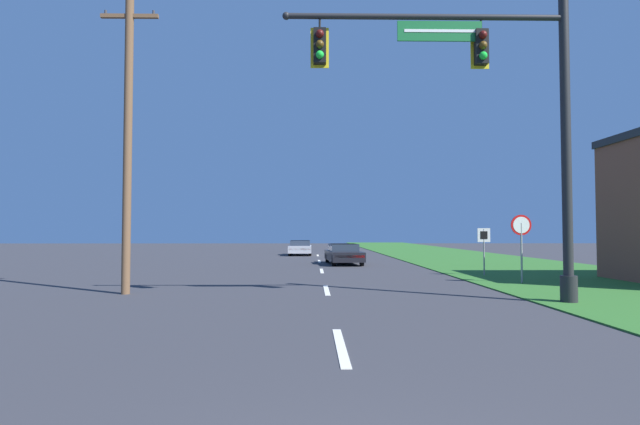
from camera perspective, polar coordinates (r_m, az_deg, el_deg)
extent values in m
cube|color=#2D6626|center=(34.26, 17.84, -5.28)|extent=(10.00, 110.00, 0.04)
cube|color=silver|center=(8.62, 2.38, -15.01)|extent=(0.16, 2.80, 0.01)
cube|color=silver|center=(16.51, 0.75, -8.85)|extent=(0.16, 2.80, 0.01)
cube|color=silver|center=(24.47, 0.19, -6.69)|extent=(0.16, 2.80, 0.01)
cube|color=silver|center=(32.45, -0.09, -5.59)|extent=(0.16, 2.80, 0.01)
cube|color=silver|center=(40.44, -0.26, -4.92)|extent=(0.16, 2.80, 0.01)
cylinder|color=#232326|center=(15.04, 26.56, -7.80)|extent=(0.44, 0.44, 0.70)
cylinder|color=#232326|center=(15.14, 26.31, 6.70)|extent=(0.26, 0.26, 8.32)
cylinder|color=#232326|center=(14.84, 11.97, 21.03)|extent=(7.58, 0.16, 0.16)
sphere|color=#232326|center=(14.53, -3.89, 21.50)|extent=(0.21, 0.21, 0.21)
cube|color=#196B33|center=(14.78, 13.50, 19.49)|extent=(2.30, 0.06, 0.55)
cube|color=white|center=(14.75, 13.54, 19.54)|extent=(1.94, 0.01, 0.08)
cylinder|color=black|center=(14.45, -0.03, 20.89)|extent=(0.06, 0.06, 0.35)
cube|color=yellow|center=(14.33, -0.04, 18.29)|extent=(0.50, 0.03, 1.11)
cube|color=black|center=(14.21, -0.03, 18.48)|extent=(0.34, 0.24, 0.95)
sphere|color=#4C0F0C|center=(14.18, -0.02, 19.76)|extent=(0.22, 0.22, 0.22)
sphere|color=#51380F|center=(14.08, -0.02, 18.68)|extent=(0.22, 0.22, 0.22)
sphere|color=green|center=(13.98, -0.02, 17.59)|extent=(0.22, 0.22, 0.22)
cylinder|color=black|center=(15.17, 17.92, 19.85)|extent=(0.06, 0.06, 0.35)
cube|color=yellow|center=(15.05, 17.78, 17.37)|extent=(0.50, 0.03, 1.11)
cube|color=black|center=(14.93, 17.96, 17.54)|extent=(0.34, 0.24, 0.95)
sphere|color=#4C0F0C|center=(14.91, 18.13, 18.74)|extent=(0.22, 0.22, 0.22)
sphere|color=#51380F|center=(14.81, 18.14, 17.71)|extent=(0.22, 0.22, 0.22)
sphere|color=green|center=(14.72, 18.15, 16.67)|extent=(0.22, 0.22, 0.22)
cylinder|color=black|center=(31.35, 3.76, -5.13)|extent=(0.22, 0.64, 0.64)
cylinder|color=black|center=(31.14, 0.84, -5.15)|extent=(0.22, 0.64, 0.64)
cylinder|color=black|center=(28.19, 4.80, -5.45)|extent=(0.22, 0.64, 0.64)
cylinder|color=black|center=(27.95, 1.55, -5.49)|extent=(0.22, 0.64, 0.64)
cube|color=black|center=(29.63, 2.72, -4.95)|extent=(2.16, 4.74, 0.55)
cube|color=#283342|center=(29.73, 2.69, -4.01)|extent=(1.74, 2.05, 0.42)
cube|color=black|center=(29.72, 2.69, -3.66)|extent=(1.70, 2.01, 0.06)
cube|color=#B71414|center=(27.38, 3.39, -5.05)|extent=(1.67, 0.19, 0.14)
cylinder|color=black|center=(42.50, -1.15, -4.37)|extent=(0.22, 0.64, 0.64)
cylinder|color=black|center=(42.54, -3.31, -4.36)|extent=(0.22, 0.64, 0.64)
cylinder|color=black|center=(39.52, -1.16, -4.53)|extent=(0.22, 0.64, 0.64)
cylinder|color=black|center=(39.55, -3.49, -4.52)|extent=(0.22, 0.64, 0.64)
cube|color=#B7B7BC|center=(41.01, -2.28, -4.19)|extent=(1.82, 4.39, 0.55)
cube|color=#283342|center=(41.11, -2.27, -3.51)|extent=(1.60, 1.84, 0.42)
cube|color=#B7B7BC|center=(41.10, -2.27, -3.26)|extent=(1.57, 1.81, 0.06)
cube|color=#B71414|center=(38.85, -2.35, -4.21)|extent=(1.67, 0.06, 0.14)
cylinder|color=gray|center=(19.87, 22.04, -4.29)|extent=(0.07, 0.07, 2.20)
cylinder|color=red|center=(19.85, 22.00, -1.34)|extent=(0.76, 0.04, 0.76)
cylinder|color=white|center=(19.83, 22.02, -1.33)|extent=(0.61, 0.01, 0.61)
cylinder|color=gray|center=(22.79, 18.23, -4.30)|extent=(0.06, 0.06, 2.00)
cube|color=white|center=(22.78, 18.21, -2.47)|extent=(0.55, 0.04, 0.60)
cube|color=black|center=(22.75, 18.23, -2.47)|extent=(0.31, 0.01, 0.34)
cylinder|color=brown|center=(16.78, -21.11, 7.82)|extent=(0.26, 0.26, 9.59)
cube|color=brown|center=(17.86, -20.93, 20.22)|extent=(1.80, 0.12, 0.12)
cylinder|color=#333338|center=(18.16, -23.29, 20.28)|extent=(0.08, 0.08, 0.12)
cylinder|color=#333338|center=(17.68, -18.48, 20.85)|extent=(0.08, 0.08, 0.12)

